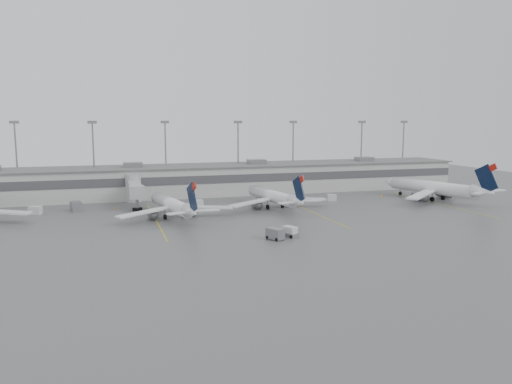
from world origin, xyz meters
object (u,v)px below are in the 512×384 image
object	(u,v)px
jet_mid_right	(274,196)
jet_mid_left	(173,205)
baggage_tug	(290,233)
jet_far_right	(436,188)

from	to	relation	value
jet_mid_right	jet_mid_left	bearing A→B (deg)	-176.05
jet_mid_left	jet_mid_right	world-z (taller)	jet_mid_left
jet_mid_left	baggage_tug	xyz separation A→B (m)	(17.65, -23.33, -2.15)
jet_mid_left	jet_mid_right	bearing A→B (deg)	1.49
jet_mid_right	baggage_tug	world-z (taller)	jet_mid_right
jet_far_right	baggage_tug	size ratio (longest dim) A/B	9.53
jet_mid_left	baggage_tug	size ratio (longest dim) A/B	8.34
jet_mid_right	jet_far_right	xyz separation A→B (m)	(44.10, -1.33, 0.51)
jet_mid_left	baggage_tug	distance (m)	29.33
jet_mid_right	jet_far_right	size ratio (longest dim) A/B	0.87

